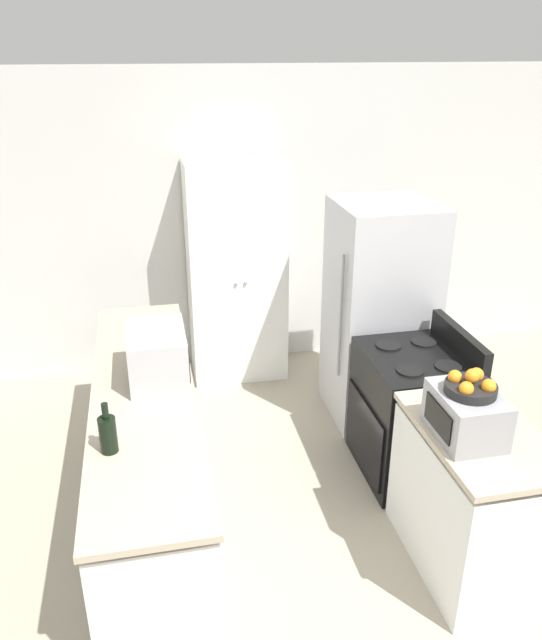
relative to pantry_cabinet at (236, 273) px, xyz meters
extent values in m
cube|color=silver|center=(0.04, 0.29, 0.35)|extent=(7.00, 0.06, 2.60)
cube|color=silver|center=(-0.83, -1.71, -0.54)|extent=(0.58, 2.51, 0.81)
cube|color=#B7A88E|center=(-0.83, -1.71, -0.08)|extent=(0.60, 2.56, 0.04)
cube|color=silver|center=(0.91, -2.52, -0.54)|extent=(0.58, 0.93, 0.81)
cube|color=#B7A88E|center=(0.91, -2.52, -0.08)|extent=(0.60, 0.95, 0.04)
cube|color=white|center=(0.00, 0.00, 0.00)|extent=(0.81, 0.48, 1.90)
sphere|color=#B2B2B7|center=(-0.04, -0.25, 0.00)|extent=(0.03, 0.03, 0.03)
sphere|color=#B2B2B7|center=(0.04, -0.25, 0.00)|extent=(0.03, 0.03, 0.03)
cube|color=black|center=(0.93, -1.65, -0.51)|extent=(0.64, 0.75, 0.88)
cube|color=black|center=(0.60, -1.65, -0.62)|extent=(0.02, 0.66, 0.49)
cube|color=black|center=(1.22, -1.65, 0.01)|extent=(0.06, 0.71, 0.16)
cylinder|color=black|center=(0.80, -1.83, -0.06)|extent=(0.17, 0.17, 0.01)
cylinder|color=black|center=(0.80, -1.47, -0.06)|extent=(0.17, 0.17, 0.01)
cylinder|color=black|center=(1.05, -1.83, -0.06)|extent=(0.17, 0.17, 0.01)
cylinder|color=black|center=(1.05, -1.47, -0.06)|extent=(0.17, 0.17, 0.01)
cube|color=#B7B7BC|center=(0.96, -0.88, -0.09)|extent=(0.71, 0.71, 1.71)
cylinder|color=gray|center=(0.59, -1.08, -0.01)|extent=(0.02, 0.02, 0.94)
cube|color=#B2B2B7|center=(-0.73, -1.59, 0.09)|extent=(0.34, 0.48, 0.32)
cube|color=black|center=(-0.55, -1.63, 0.09)|extent=(0.01, 0.30, 0.23)
cylinder|color=black|center=(-1.00, -2.30, 0.03)|extent=(0.09, 0.09, 0.19)
cylinder|color=black|center=(-1.00, -2.30, 0.17)|extent=(0.03, 0.03, 0.08)
cube|color=#939399|center=(0.79, -2.54, 0.06)|extent=(0.30, 0.40, 0.25)
cube|color=black|center=(0.63, -2.54, 0.06)|extent=(0.01, 0.28, 0.15)
cylinder|color=black|center=(0.79, -2.53, 0.21)|extent=(0.26, 0.26, 0.05)
sphere|color=orange|center=(0.85, -2.47, 0.25)|extent=(0.07, 0.07, 0.07)
sphere|color=orange|center=(0.73, -2.47, 0.25)|extent=(0.07, 0.07, 0.07)
sphere|color=orange|center=(0.73, -2.59, 0.25)|extent=(0.07, 0.07, 0.07)
sphere|color=orange|center=(0.85, -2.59, 0.25)|extent=(0.07, 0.07, 0.07)
sphere|color=orange|center=(0.79, -2.53, 0.28)|extent=(0.07, 0.07, 0.07)
camera|label=1|loc=(-0.75, -4.98, 1.79)|focal=35.00mm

